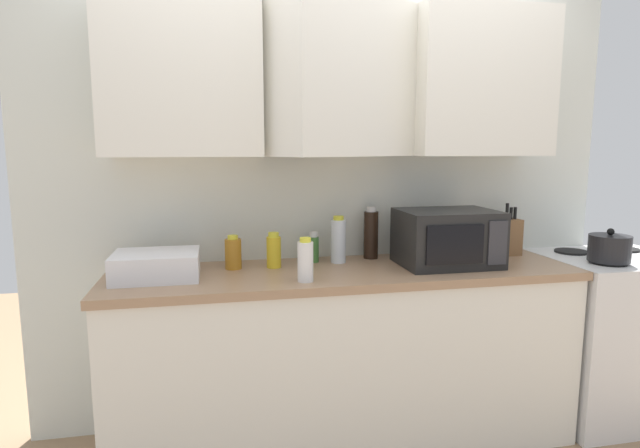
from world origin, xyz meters
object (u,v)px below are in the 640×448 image
object	(u,v)px
bottle_clear_tall	(338,240)
bottle_soy_dark	(371,234)
kettle	(609,248)
microwave	(447,238)
dish_rack	(157,265)
bottle_green_oil	(313,248)
stove_range	(609,334)
bottle_yellow_mustard	(274,251)
knife_block	(509,236)
bottle_amber_vinegar	(233,253)
bottle_white_jar	(305,261)

from	to	relation	value
bottle_clear_tall	bottle_soy_dark	world-z (taller)	bottle_soy_dark
bottle_clear_tall	kettle	bearing A→B (deg)	-12.71
microwave	dish_rack	size ratio (longest dim) A/B	1.26
kettle	dish_rack	xyz separation A→B (m)	(-2.25, 0.16, -0.02)
bottle_clear_tall	bottle_green_oil	distance (m)	0.13
bottle_soy_dark	stove_range	bearing A→B (deg)	-9.90
bottle_clear_tall	bottle_yellow_mustard	world-z (taller)	bottle_clear_tall
bottle_clear_tall	bottle_soy_dark	size ratio (longest dim) A/B	0.87
knife_block	bottle_soy_dark	world-z (taller)	knife_block
bottle_amber_vinegar	microwave	bearing A→B (deg)	-7.16
bottle_white_jar	bottle_green_oil	distance (m)	0.40
microwave	bottle_amber_vinegar	distance (m)	1.08
bottle_amber_vinegar	bottle_yellow_mustard	bearing A→B (deg)	-3.40
microwave	bottle_white_jar	size ratio (longest dim) A/B	2.42
kettle	bottle_soy_dark	bearing A→B (deg)	162.24
bottle_soy_dark	bottle_clear_tall	bearing A→B (deg)	-161.67
microwave	knife_block	world-z (taller)	knife_block
kettle	bottle_white_jar	xyz separation A→B (m)	(-1.60, -0.04, 0.01)
knife_block	bottle_amber_vinegar	world-z (taller)	knife_block
knife_block	bottle_clear_tall	bearing A→B (deg)	-179.53
stove_range	bottle_yellow_mustard	bearing A→B (deg)	176.20
microwave	bottle_soy_dark	distance (m)	0.40
kettle	bottle_green_oil	size ratio (longest dim) A/B	1.26
kettle	bottle_yellow_mustard	size ratio (longest dim) A/B	1.15
bottle_white_jar	bottle_yellow_mustard	world-z (taller)	bottle_white_jar
kettle	bottle_yellow_mustard	world-z (taller)	kettle
knife_block	bottle_green_oil	bearing A→B (deg)	178.50
bottle_amber_vinegar	bottle_clear_tall	world-z (taller)	bottle_clear_tall
microwave	bottle_green_oil	distance (m)	0.69
stove_range	bottle_yellow_mustard	xyz separation A→B (m)	(-1.87, 0.12, 0.53)
kettle	bottle_clear_tall	distance (m)	1.40
dish_rack	bottle_white_jar	bearing A→B (deg)	-16.59
microwave	bottle_amber_vinegar	world-z (taller)	microwave
microwave	bottle_amber_vinegar	bearing A→B (deg)	172.84
bottle_yellow_mustard	bottle_soy_dark	distance (m)	0.55
knife_block	bottle_green_oil	distance (m)	1.11
bottle_white_jar	bottle_amber_vinegar	bearing A→B (deg)	134.38
kettle	microwave	bearing A→B (deg)	170.32
bottle_clear_tall	bottle_green_oil	size ratio (longest dim) A/B	1.51
microwave	bottle_green_oil	size ratio (longest dim) A/B	2.97
bottle_green_oil	bottle_soy_dark	bearing A→B (deg)	5.10
microwave	bottle_clear_tall	world-z (taller)	microwave
knife_block	microwave	bearing A→B (deg)	-159.14
bottle_white_jar	bottle_soy_dark	world-z (taller)	bottle_soy_dark
knife_block	bottle_yellow_mustard	world-z (taller)	knife_block
knife_block	bottle_white_jar	bearing A→B (deg)	-163.94
stove_range	bottle_white_jar	world-z (taller)	bottle_white_jar
bottle_soy_dark	bottle_yellow_mustard	bearing A→B (deg)	-168.58
dish_rack	knife_block	world-z (taller)	knife_block
dish_rack	bottle_soy_dark	bearing A→B (deg)	11.09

